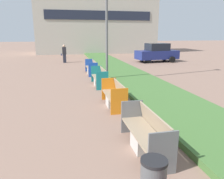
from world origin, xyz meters
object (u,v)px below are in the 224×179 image
Objects in this scene: pedestrian_walking at (64,54)px; parked_car_distant at (157,53)px; bench_orange_frame at (114,97)px; bench_teal_frame at (100,79)px; bench_blue_frame at (92,69)px; bench_grey_frame at (146,136)px.

parked_car_distant is (9.15, -1.29, 0.02)m from pedestrian_walking.
parked_car_distant is (7.30, 12.79, 0.55)m from bench_orange_frame.
bench_teal_frame is 10.62m from pedestrian_walking.
bench_grey_frame is at bearing -90.01° from bench_blue_frame.
bench_teal_frame is 0.48× the size of parked_car_distant.
bench_teal_frame is at bearing 90.00° from bench_grey_frame.
bench_orange_frame is 0.83× the size of bench_blue_frame.
bench_teal_frame is (0.00, 7.05, 0.00)m from bench_grey_frame.
bench_orange_frame and bench_teal_frame have the same top height.
bench_grey_frame is at bearing -120.70° from parked_car_distant.
bench_orange_frame is at bearing -126.18° from parked_car_distant.
pedestrian_walking reaches higher than bench_blue_frame.
pedestrian_walking reaches higher than bench_teal_frame.
bench_blue_frame is at bearing -74.75° from pedestrian_walking.
parked_car_distant is at bearing 37.11° from bench_blue_frame.
bench_blue_frame is 9.16m from parked_car_distant.
bench_grey_frame is 0.99× the size of bench_teal_frame.
bench_orange_frame is at bearing 90.04° from bench_grey_frame.
bench_grey_frame and bench_teal_frame have the same top height.
bench_grey_frame is 7.05m from bench_teal_frame.
bench_blue_frame is 7.07m from pedestrian_walking.
bench_orange_frame is 3.64m from bench_teal_frame.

